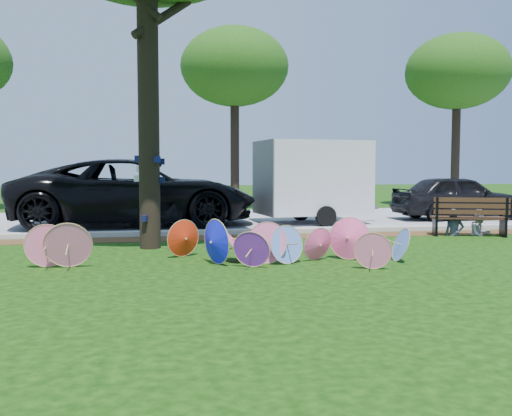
{
  "coord_description": "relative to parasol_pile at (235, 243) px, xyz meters",
  "views": [
    {
      "loc": [
        -1.43,
        -9.24,
        1.72
      ],
      "look_at": [
        0.5,
        2.0,
        0.9
      ],
      "focal_mm": 40.0,
      "sensor_mm": 36.0,
      "label": 1
    }
  ],
  "objects": [
    {
      "name": "person_right",
      "position": [
        6.69,
        3.2,
        0.26
      ],
      "size": [
        0.67,
        0.56,
        1.26
      ],
      "primitive_type": "imported",
      "rotation": [
        0.0,
        0.0,
        0.15
      ],
      "color": "silver",
      "rests_on": "ground"
    },
    {
      "name": "person_left",
      "position": [
        5.99,
        3.2,
        0.28
      ],
      "size": [
        0.54,
        0.42,
        1.3
      ],
      "primitive_type": "imported",
      "rotation": [
        0.0,
        0.0,
        -0.25
      ],
      "color": "#3A404F",
      "rests_on": "ground"
    },
    {
      "name": "street",
      "position": [
        0.09,
        8.6,
        -0.36
      ],
      "size": [
        90.0,
        8.0,
        0.01
      ],
      "primitive_type": "cube",
      "color": "gray",
      "rests_on": "ground"
    },
    {
      "name": "parasol_pile",
      "position": [
        0.0,
        0.0,
        0.0
      ],
      "size": [
        6.84,
        2.28,
        0.83
      ],
      "color": "pink",
      "rests_on": "ground"
    },
    {
      "name": "curb",
      "position": [
        0.09,
        4.45,
        -0.31
      ],
      "size": [
        90.0,
        0.3,
        0.12
      ],
      "primitive_type": "cube",
      "color": "#B7B5AD",
      "rests_on": "ground"
    },
    {
      "name": "cargo_trailer",
      "position": [
        3.31,
        6.86,
        1.04
      ],
      "size": [
        3.39,
        2.38,
        2.81
      ],
      "primitive_type": "cube",
      "rotation": [
        0.0,
        0.0,
        0.13
      ],
      "color": "silver",
      "rests_on": "ground"
    },
    {
      "name": "ground",
      "position": [
        0.09,
        -0.75,
        -0.37
      ],
      "size": [
        90.0,
        90.0,
        0.0
      ],
      "primitive_type": "plane",
      "color": "black",
      "rests_on": "ground"
    },
    {
      "name": "bg_trees",
      "position": [
        1.34,
        13.33,
        5.4
      ],
      "size": [
        24.81,
        5.3,
        7.4
      ],
      "color": "black",
      "rests_on": "ground"
    },
    {
      "name": "park_bench",
      "position": [
        6.34,
        3.15,
        0.11
      ],
      "size": [
        1.97,
        1.25,
        0.96
      ],
      "primitive_type": null,
      "rotation": [
        0.0,
        0.0,
        -0.33
      ],
      "color": "black",
      "rests_on": "ground"
    },
    {
      "name": "black_van",
      "position": [
        -1.99,
        7.1,
        0.61
      ],
      "size": [
        7.04,
        3.28,
        1.95
      ],
      "primitive_type": "imported",
      "rotation": [
        0.0,
        0.0,
        1.58
      ],
      "color": "black",
      "rests_on": "ground"
    },
    {
      "name": "mulch_strip",
      "position": [
        0.09,
        3.75,
        -0.36
      ],
      "size": [
        90.0,
        1.0,
        0.01
      ],
      "primitive_type": "cube",
      "color": "#472D16",
      "rests_on": "ground"
    },
    {
      "name": "dark_pickup",
      "position": [
        8.39,
        7.35,
        0.36
      ],
      "size": [
        4.32,
        1.83,
        1.46
      ],
      "primitive_type": "imported",
      "rotation": [
        0.0,
        0.0,
        1.6
      ],
      "color": "black",
      "rests_on": "ground"
    }
  ]
}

